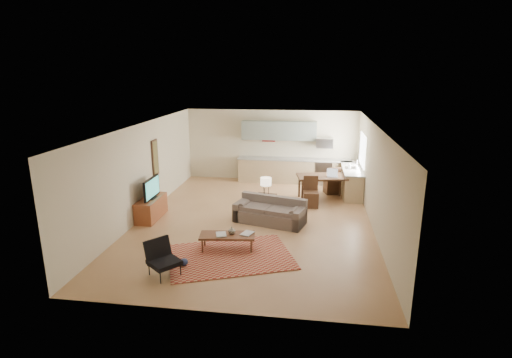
# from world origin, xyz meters

# --- Properties ---
(room) EXTENTS (9.00, 9.00, 9.00)m
(room) POSITION_xyz_m (0.00, 0.00, 1.35)
(room) COLOR #AE7C51
(room) RESTS_ON ground
(kitchen_counter_back) EXTENTS (4.26, 0.64, 0.92)m
(kitchen_counter_back) POSITION_xyz_m (0.90, 4.18, 0.46)
(kitchen_counter_back) COLOR tan
(kitchen_counter_back) RESTS_ON ground
(kitchen_counter_right) EXTENTS (0.64, 2.26, 0.92)m
(kitchen_counter_right) POSITION_xyz_m (2.93, 3.00, 0.46)
(kitchen_counter_right) COLOR tan
(kitchen_counter_right) RESTS_ON ground
(kitchen_range) EXTENTS (0.62, 0.62, 0.90)m
(kitchen_range) POSITION_xyz_m (2.00, 4.18, 0.45)
(kitchen_range) COLOR #A5A8AD
(kitchen_range) RESTS_ON ground
(kitchen_microwave) EXTENTS (0.62, 0.40, 0.35)m
(kitchen_microwave) POSITION_xyz_m (2.00, 4.20, 1.55)
(kitchen_microwave) COLOR #A5A8AD
(kitchen_microwave) RESTS_ON room
(upper_cabinets) EXTENTS (2.80, 0.34, 0.70)m
(upper_cabinets) POSITION_xyz_m (0.30, 4.33, 1.95)
(upper_cabinets) COLOR gray
(upper_cabinets) RESTS_ON room
(window_right) EXTENTS (0.02, 1.40, 1.05)m
(window_right) POSITION_xyz_m (3.23, 3.00, 1.55)
(window_right) COLOR white
(window_right) RESTS_ON room
(wall_art_left) EXTENTS (0.06, 0.42, 1.10)m
(wall_art_left) POSITION_xyz_m (-3.21, 0.90, 1.55)
(wall_art_left) COLOR olive
(wall_art_left) RESTS_ON room
(triptych) EXTENTS (1.70, 0.04, 0.50)m
(triptych) POSITION_xyz_m (-0.10, 4.47, 1.75)
(triptych) COLOR beige
(triptych) RESTS_ON room
(rug) EXTENTS (3.26, 2.78, 0.02)m
(rug) POSITION_xyz_m (-0.22, -2.34, 0.01)
(rug) COLOR maroon
(rug) RESTS_ON floor
(sofa) EXTENTS (2.20, 1.41, 0.71)m
(sofa) POSITION_xyz_m (0.44, -0.09, 0.35)
(sofa) COLOR #63554D
(sofa) RESTS_ON floor
(coffee_table) EXTENTS (1.36, 0.67, 0.39)m
(coffee_table) POSITION_xyz_m (-0.36, -1.97, 0.20)
(coffee_table) COLOR #552F1C
(coffee_table) RESTS_ON floor
(book_a) EXTENTS (0.41, 0.44, 0.03)m
(book_a) POSITION_xyz_m (-0.62, -2.06, 0.40)
(book_a) COLOR maroon
(book_a) RESTS_ON coffee_table
(book_b) EXTENTS (0.45, 0.48, 0.02)m
(book_b) POSITION_xyz_m (-0.02, -1.83, 0.40)
(book_b) COLOR navy
(book_b) RESTS_ON coffee_table
(vase) EXTENTS (0.21, 0.21, 0.18)m
(vase) POSITION_xyz_m (-0.27, -1.91, 0.48)
(vase) COLOR black
(vase) RESTS_ON coffee_table
(armchair) EXTENTS (0.93, 0.93, 0.75)m
(armchair) POSITION_xyz_m (-1.40, -3.37, 0.38)
(armchair) COLOR black
(armchair) RESTS_ON floor
(tv_credenza) EXTENTS (0.50, 1.31, 0.60)m
(tv_credenza) POSITION_xyz_m (-2.98, -0.21, 0.30)
(tv_credenza) COLOR brown
(tv_credenza) RESTS_ON floor
(tv) EXTENTS (0.10, 1.00, 0.60)m
(tv) POSITION_xyz_m (-2.93, -0.21, 0.90)
(tv) COLOR black
(tv) RESTS_ON tv_credenza
(console_table) EXTENTS (0.62, 0.47, 0.65)m
(console_table) POSITION_xyz_m (0.27, 0.44, 0.33)
(console_table) COLOR #3A2417
(console_table) RESTS_ON floor
(table_lamp) EXTENTS (0.40, 0.40, 0.52)m
(table_lamp) POSITION_xyz_m (0.27, 0.44, 0.92)
(table_lamp) COLOR beige
(table_lamp) RESTS_ON console_table
(dining_table) EXTENTS (1.74, 1.19, 0.81)m
(dining_table) POSITION_xyz_m (1.92, 2.21, 0.41)
(dining_table) COLOR #3A2417
(dining_table) RESTS_ON floor
(dining_chair_near) EXTENTS (0.49, 0.51, 0.96)m
(dining_chair_near) POSITION_xyz_m (1.57, 1.44, 0.48)
(dining_chair_near) COLOR #3A2417
(dining_chair_near) RESTS_ON floor
(dining_chair_far) EXTENTS (0.59, 0.60, 0.97)m
(dining_chair_far) POSITION_xyz_m (2.27, 2.98, 0.48)
(dining_chair_far) COLOR #3A2417
(dining_chair_far) RESTS_ON floor
(laptop) EXTENTS (0.36, 0.28, 0.26)m
(laptop) POSITION_xyz_m (2.24, 2.11, 0.94)
(laptop) COLOR #A5A8AD
(laptop) RESTS_ON dining_table
(soap_bottle) EXTENTS (0.13, 0.13, 0.19)m
(soap_bottle) POSITION_xyz_m (2.83, 2.90, 1.02)
(soap_bottle) COLOR beige
(soap_bottle) RESTS_ON kitchen_counter_right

